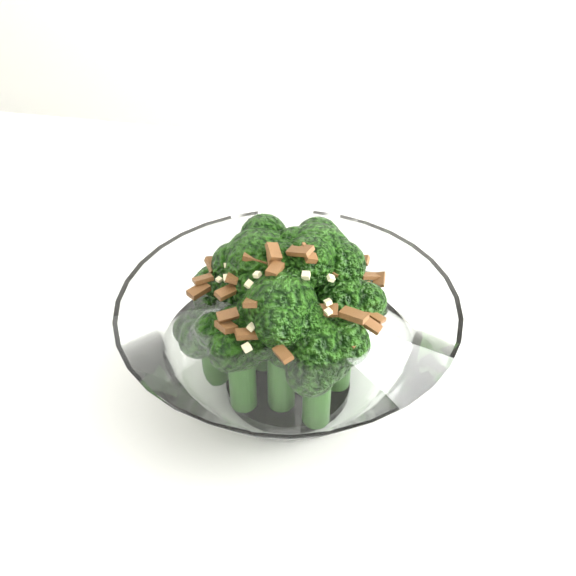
# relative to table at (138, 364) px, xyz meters

# --- Properties ---
(table) EXTENTS (1.22, 0.83, 0.75)m
(table) POSITION_rel_table_xyz_m (0.00, 0.00, 0.00)
(table) COLOR white
(table) RESTS_ON ground
(broccoli_dish) EXTENTS (0.25, 0.25, 0.14)m
(broccoli_dish) POSITION_rel_table_xyz_m (0.16, -0.07, 0.13)
(broccoli_dish) COLOR white
(broccoli_dish) RESTS_ON table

